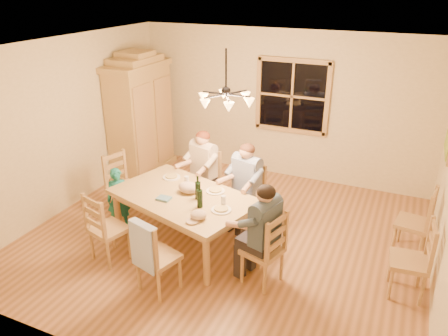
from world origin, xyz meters
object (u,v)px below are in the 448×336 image
at_px(child, 119,199).
at_px(chair_spare_back, 411,233).
at_px(adult_slate_man, 264,223).
at_px(wine_bottle_b, 200,195).
at_px(chair_spare_front, 407,272).
at_px(armoire, 141,119).
at_px(adult_woman, 203,161).
at_px(chair_end_left, 125,196).
at_px(chair_near_right, 159,268).
at_px(wine_bottle_a, 198,187).
at_px(chair_far_left, 203,192).
at_px(chandelier, 226,98).
at_px(chair_end_right, 262,261).
at_px(chair_far_right, 245,208).
at_px(chair_near_left, 110,239).
at_px(dining_table, 184,201).
at_px(adult_plaid_man, 246,176).

height_order(child, chair_spare_back, chair_spare_back).
xyz_separation_m(adult_slate_man, child, (-2.38, 0.35, -0.36)).
relative_size(wine_bottle_b, chair_spare_front, 0.33).
height_order(armoire, adult_woman, armoire).
bearing_deg(adult_woman, wine_bottle_b, 131.26).
xyz_separation_m(chair_end_left, adult_woman, (1.08, 0.64, 0.54)).
height_order(armoire, chair_spare_back, armoire).
xyz_separation_m(chair_near_right, wine_bottle_b, (0.15, 0.81, 0.62)).
distance_m(wine_bottle_a, chair_spare_back, 2.96).
relative_size(chair_far_left, wine_bottle_b, 3.00).
bearing_deg(chandelier, chair_end_right, -42.06).
height_order(chair_far_right, chair_near_left, same).
height_order(chair_near_right, child, chair_near_right).
distance_m(chair_far_left, chair_end_right, 2.04).
height_order(chair_far_right, wine_bottle_a, wine_bottle_a).
height_order(chair_far_left, chair_end_left, same).
bearing_deg(child, chair_near_right, -77.77).
relative_size(armoire, wine_bottle_a, 6.97).
bearing_deg(chair_near_right, chair_near_left, 180.00).
height_order(chandelier, child, chandelier).
distance_m(chair_end_left, wine_bottle_b, 1.86).
height_order(chair_far_left, chair_spare_front, same).
distance_m(chair_near_left, wine_bottle_a, 1.35).
xyz_separation_m(armoire, chair_near_right, (2.15, -2.90, -0.75)).
bearing_deg(chair_end_left, dining_table, 90.00).
distance_m(chandelier, chair_near_left, 2.41).
relative_size(dining_table, adult_plaid_man, 2.51).
relative_size(chair_far_right, chair_spare_front, 1.00).
relative_size(chair_far_right, chair_near_left, 1.00).
distance_m(chair_far_right, adult_slate_man, 1.44).
distance_m(chandelier, adult_plaid_man, 1.31).
height_order(chair_near_right, chair_spare_front, same).
bearing_deg(adult_slate_man, child, 97.86).
bearing_deg(armoire, adult_woman, -26.81).
xyz_separation_m(chair_far_left, wine_bottle_a, (0.44, -1.02, 0.62)).
xyz_separation_m(chandelier, adult_slate_man, (0.82, -0.74, -1.24)).
relative_size(adult_woman, chair_spare_front, 0.88).
bearing_deg(armoire, chair_near_right, -53.42).
height_order(chandelier, adult_plaid_man, chandelier).
bearing_deg(dining_table, wine_bottle_a, -1.88).
relative_size(chair_end_left, adult_plaid_man, 1.13).
height_order(adult_woman, child, adult_woman).
height_order(dining_table, chair_near_right, chair_near_right).
relative_size(chair_far_left, chair_far_right, 1.00).
relative_size(adult_slate_man, wine_bottle_b, 2.65).
relative_size(chair_far_left, adult_woman, 1.13).
relative_size(chair_end_right, child, 1.03).
xyz_separation_m(chair_near_left, adult_plaid_man, (1.34, 1.52, 0.54)).
relative_size(armoire, chair_far_left, 2.32).
distance_m(adult_slate_man, chair_spare_back, 2.24).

